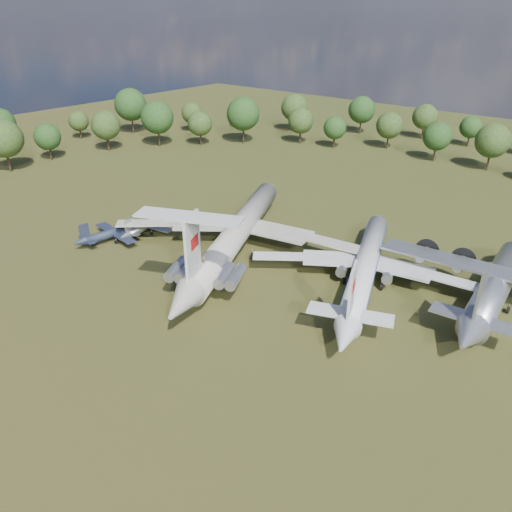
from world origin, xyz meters
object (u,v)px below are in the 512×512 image
Objects in this scene: il62_airliner at (237,236)px; small_prop_northwest at (147,227)px; small_prop_west at (113,235)px; person_on_il62 at (203,258)px; tu104_jet at (365,270)px; an12_transport at (494,290)px.

il62_airliner is 3.98× the size of small_prop_northwest.
small_prop_northwest is (1.78, 6.11, -0.11)m from small_prop_west.
person_on_il62 reaches higher than small_prop_northwest.
person_on_il62 is at bearing -151.76° from tu104_jet.
small_prop_northwest is (-40.10, -8.81, -1.26)m from tu104_jet.
person_on_il62 is (26.42, -3.34, 5.25)m from small_prop_west.
small_prop_west is at bearing -165.22° from an12_transport.
il62_airliner is at bearing 5.41° from small_prop_northwest.
person_on_il62 is (-15.47, -18.26, 4.10)m from tu104_jet.
tu104_jet is 2.91× the size of small_prop_west.
an12_transport is 2.58× the size of small_prop_northwest.
il62_airliner is 1.55× the size of an12_transport.
tu104_jet is at bearing -14.30° from il62_airliner.
small_prop_northwest is at bearing 170.25° from il62_airliner.
person_on_il62 is at bearing 0.29° from small_prop_west.
an12_transport is at bearing 27.28° from small_prop_west.
an12_transport is 22.82× the size of person_on_il62.
person_on_il62 is at bearing -30.45° from small_prop_northwest.
small_prop_west is at bearing -32.45° from person_on_il62.
an12_transport reaches higher than tu104_jet.
il62_airliner is 40.02m from an12_transport.
person_on_il62 reaches higher than an12_transport.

